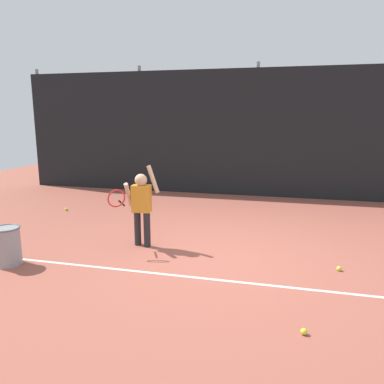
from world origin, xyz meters
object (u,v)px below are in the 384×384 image
ball_hopper (8,246)px  tennis_ball_1 (339,269)px  tennis_player (141,203)px  tennis_ball_0 (66,209)px  tennis_ball_3 (304,332)px

ball_hopper → tennis_ball_1: ball_hopper is taller
tennis_player → tennis_ball_0: bearing=140.8°
ball_hopper → tennis_ball_3: bearing=-11.2°
tennis_player → tennis_ball_3: tennis_player is taller
tennis_player → tennis_ball_3: size_ratio=20.46×
tennis_ball_1 → tennis_ball_3: same height
ball_hopper → tennis_ball_0: bearing=108.0°
tennis_player → ball_hopper: (-1.57, -1.20, -0.44)m
tennis_player → tennis_ball_0: 3.18m
tennis_player → tennis_ball_0: (-2.54, 1.79, -0.69)m
tennis_player → tennis_ball_3: (2.50, -2.01, -0.69)m
tennis_ball_1 → tennis_player: bearing=174.7°
tennis_ball_0 → tennis_ball_1: (5.57, -2.07, 0.00)m
ball_hopper → tennis_player: bearing=37.5°
ball_hopper → tennis_ball_0: ball_hopper is taller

